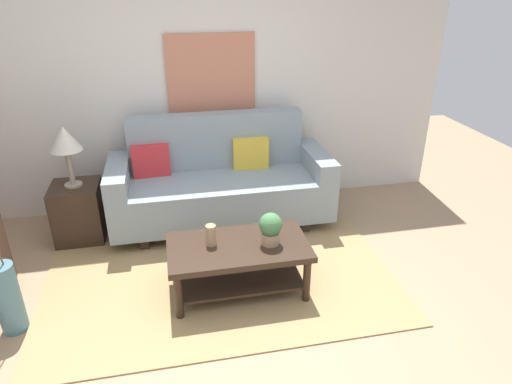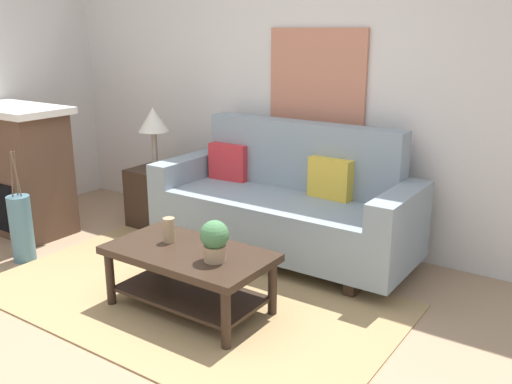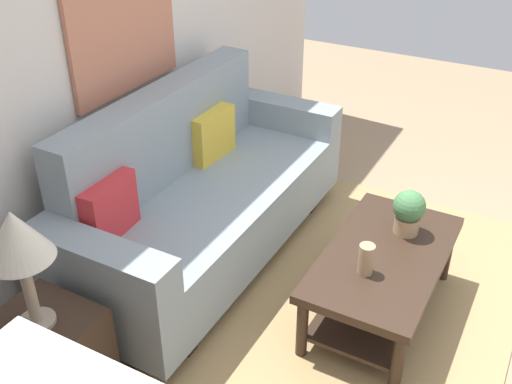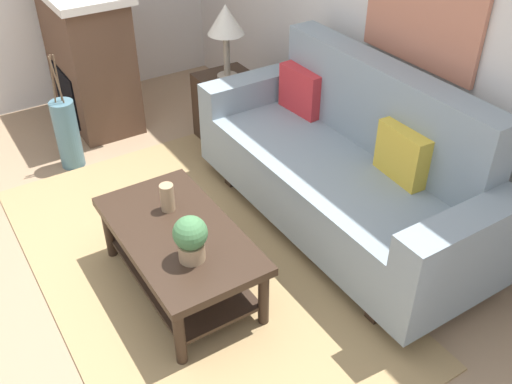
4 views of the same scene
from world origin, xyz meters
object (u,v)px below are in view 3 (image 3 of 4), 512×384
(framed_painting, at_px, (124,24))
(throw_pillow_mustard, at_px, (212,135))
(couch, at_px, (202,196))
(potted_plant_tabletop, at_px, (409,211))
(side_table, at_px, (49,369))
(throw_pillow_crimson, at_px, (109,208))
(coffee_table, at_px, (383,270))
(tabletop_vase, at_px, (366,259))
(table_lamp, at_px, (17,240))

(framed_painting, bearing_deg, throw_pillow_mustard, -45.53)
(couch, relative_size, throw_pillow_mustard, 6.00)
(potted_plant_tabletop, distance_m, side_table, 2.00)
(throw_pillow_crimson, distance_m, coffee_table, 1.50)
(tabletop_vase, height_order, potted_plant_tabletop, potted_plant_tabletop)
(throw_pillow_crimson, height_order, table_lamp, table_lamp)
(throw_pillow_mustard, relative_size, framed_painting, 0.40)
(side_table, height_order, table_lamp, table_lamp)
(throw_pillow_mustard, bearing_deg, framed_painting, 134.47)
(throw_pillow_mustard, distance_m, table_lamp, 1.76)
(tabletop_vase, distance_m, side_table, 1.59)
(couch, xyz_separation_m, table_lamp, (-1.38, -0.07, 0.56))
(throw_pillow_crimson, relative_size, framed_painting, 0.40)
(tabletop_vase, xyz_separation_m, potted_plant_tabletop, (0.45, -0.08, 0.06))
(coffee_table, xyz_separation_m, table_lamp, (-1.36, 1.11, 0.68))
(tabletop_vase, relative_size, potted_plant_tabletop, 0.64)
(throw_pillow_mustard, relative_size, table_lamp, 0.63)
(potted_plant_tabletop, xyz_separation_m, side_table, (-1.61, 1.15, -0.29))
(throw_pillow_crimson, relative_size, table_lamp, 0.63)
(tabletop_vase, distance_m, potted_plant_tabletop, 0.46)
(potted_plant_tabletop, bearing_deg, table_lamp, 144.50)
(table_lamp, xyz_separation_m, framed_painting, (1.38, 0.54, 0.44))
(framed_painting, bearing_deg, potted_plant_tabletop, -82.30)
(throw_pillow_mustard, relative_size, tabletop_vase, 2.13)
(table_lamp, bearing_deg, throw_pillow_crimson, 15.33)
(couch, distance_m, table_lamp, 1.49)
(couch, bearing_deg, framed_painting, 90.00)
(table_lamp, bearing_deg, potted_plant_tabletop, -35.50)
(framed_painting, bearing_deg, side_table, -158.78)
(side_table, bearing_deg, throw_pillow_crimson, 15.33)
(potted_plant_tabletop, bearing_deg, throw_pillow_crimson, 123.75)
(table_lamp, bearing_deg, coffee_table, -39.22)
(side_table, distance_m, framed_painting, 1.88)
(throw_pillow_crimson, relative_size, side_table, 0.64)
(couch, xyz_separation_m, side_table, (-1.38, -0.07, -0.15))
(couch, xyz_separation_m, potted_plant_tabletop, (0.23, -1.22, 0.14))
(coffee_table, distance_m, table_lamp, 1.88)
(framed_painting, bearing_deg, coffee_table, -90.70)
(throw_pillow_mustard, bearing_deg, coffee_table, -105.20)
(coffee_table, height_order, tabletop_vase, tabletop_vase)
(framed_painting, bearing_deg, table_lamp, -158.78)
(couch, distance_m, tabletop_vase, 1.16)
(tabletop_vase, relative_size, table_lamp, 0.30)
(coffee_table, bearing_deg, couch, 89.03)
(couch, height_order, throw_pillow_mustard, couch)
(potted_plant_tabletop, distance_m, framed_painting, 1.91)
(throw_pillow_mustard, xyz_separation_m, side_table, (-1.72, -0.20, -0.40))
(throw_pillow_mustard, height_order, table_lamp, table_lamp)
(throw_pillow_crimson, height_order, side_table, throw_pillow_crimson)
(couch, xyz_separation_m, coffee_table, (-0.02, -1.18, -0.12))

